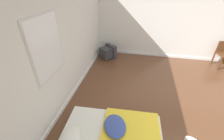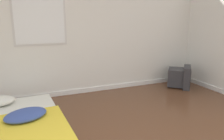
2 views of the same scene
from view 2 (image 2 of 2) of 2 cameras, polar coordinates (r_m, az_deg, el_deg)
wall_back at (r=4.21m, az=-12.64°, el=10.58°), size 8.19×0.08×2.60m
mattress_bed at (r=3.16m, az=-24.26°, el=-13.30°), size 1.29×1.88×0.32m
crt_tv at (r=4.99m, az=17.38°, el=-1.75°), size 0.65×0.65×0.46m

